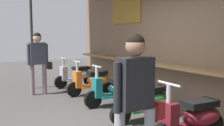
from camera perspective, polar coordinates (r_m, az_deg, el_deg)
The scene contains 8 objects.
market_stall_facade at distance 5.19m, azimuth 15.02°, elevation 9.55°, with size 9.77×2.50×3.49m.
scooter_silver at distance 8.05m, azimuth -7.94°, elevation -2.73°, with size 0.49×1.40×0.97m.
scooter_orange at distance 6.92m, azimuth -4.32°, elevation -4.11°, with size 0.46×1.40×0.97m.
scooter_teal at distance 5.81m, azimuth 0.81°, elevation -6.03°, with size 0.46×1.40×0.97m.
scooter_green at distance 4.81m, azimuth 7.99°, elevation -8.61°, with size 0.46×1.40×0.97m.
scooter_maroon at distance 3.97m, azimuth 18.34°, elevation -12.03°, with size 0.46×1.40×0.97m.
shopper_with_handbag at distance 7.09m, azimuth -16.72°, elevation 1.40°, with size 0.31×0.67×1.73m.
shopper_browsing at distance 2.75m, azimuth 5.62°, elevation -6.73°, with size 0.31×0.65×1.64m.
Camera 1 is at (3.77, -1.70, 1.59)m, focal length 39.41 mm.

